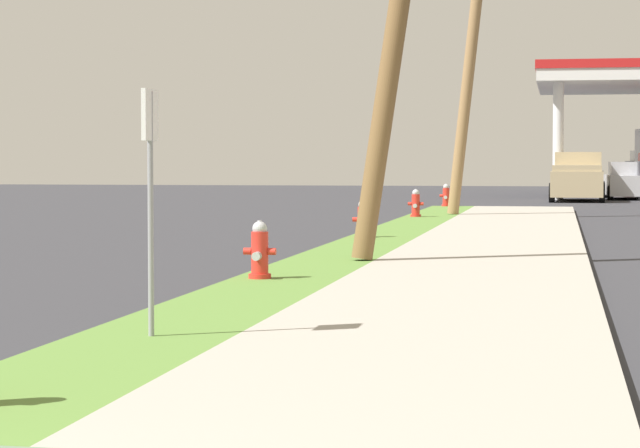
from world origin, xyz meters
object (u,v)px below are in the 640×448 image
(fire_hydrant_fifth, at_px, (446,196))
(truck_tan_at_far_bay, at_px, (578,178))
(utility_pole_background, at_px, (471,54))
(street_sign_post, at_px, (150,160))
(fire_hydrant_third, at_px, (363,221))
(fire_hydrant_second, at_px, (260,253))
(car_silver_by_near_pump, at_px, (629,182))
(fire_hydrant_fourth, at_px, (416,205))

(fire_hydrant_fifth, relative_size, truck_tan_at_far_bay, 0.14)
(utility_pole_background, bearing_deg, street_sign_post, -92.21)
(fire_hydrant_fifth, bearing_deg, street_sign_post, -89.62)
(fire_hydrant_third, bearing_deg, street_sign_post, -88.65)
(fire_hydrant_third, bearing_deg, fire_hydrant_fifth, 89.58)
(fire_hydrant_third, relative_size, truck_tan_at_far_bay, 0.14)
(utility_pole_background, height_order, street_sign_post, utility_pole_background)
(utility_pole_background, bearing_deg, fire_hydrant_third, -96.84)
(fire_hydrant_second, relative_size, car_silver_by_near_pump, 0.16)
(car_silver_by_near_pump, bearing_deg, street_sign_post, -97.94)
(street_sign_post, height_order, car_silver_by_near_pump, street_sign_post)
(fire_hydrant_fifth, bearing_deg, fire_hydrant_fourth, -90.86)
(fire_hydrant_second, xyz_separation_m, utility_pole_background, (1.32, 20.30, 4.15))
(fire_hydrant_second, xyz_separation_m, street_sign_post, (0.32, -5.49, 1.19))
(street_sign_post, distance_m, truck_tan_at_far_bay, 42.85)
(fire_hydrant_second, bearing_deg, fire_hydrant_third, 90.17)
(fire_hydrant_second, bearing_deg, fire_hydrant_fourth, 90.06)
(fire_hydrant_fifth, xyz_separation_m, utility_pole_background, (1.21, -6.39, 4.15))
(street_sign_post, bearing_deg, fire_hydrant_fourth, 90.80)
(fire_hydrant_third, height_order, fire_hydrant_fifth, same)
(fire_hydrant_third, bearing_deg, truck_tan_at_far_bay, 80.79)
(utility_pole_background, bearing_deg, fire_hydrant_fifth, 100.74)
(fire_hydrant_third, distance_m, fire_hydrant_fourth, 9.47)
(street_sign_post, bearing_deg, car_silver_by_near_pump, 82.06)
(fire_hydrant_third, bearing_deg, utility_pole_background, 83.16)
(fire_hydrant_fourth, bearing_deg, car_silver_by_near_pump, 72.68)
(street_sign_post, xyz_separation_m, car_silver_by_near_pump, (6.34, 45.48, -0.91))
(fire_hydrant_third, height_order, truck_tan_at_far_bay, truck_tan_at_far_bay)
(fire_hydrant_second, distance_m, utility_pole_background, 20.76)
(car_silver_by_near_pump, distance_m, truck_tan_at_far_bay, 3.57)
(fire_hydrant_third, height_order, utility_pole_background, utility_pole_background)
(truck_tan_at_far_bay, bearing_deg, utility_pole_background, -100.77)
(fire_hydrant_second, height_order, fire_hydrant_third, same)
(fire_hydrant_fourth, bearing_deg, truck_tan_at_far_bay, 76.26)
(utility_pole_background, bearing_deg, fire_hydrant_second, -93.71)
(fire_hydrant_fifth, xyz_separation_m, car_silver_by_near_pump, (6.56, 13.31, 0.28))
(fire_hydrant_third, distance_m, utility_pole_background, 12.00)
(car_silver_by_near_pump, bearing_deg, fire_hydrant_fifth, -116.23)
(fire_hydrant_fourth, height_order, utility_pole_background, utility_pole_background)
(fire_hydrant_third, height_order, car_silver_by_near_pump, car_silver_by_near_pump)
(fire_hydrant_fifth, height_order, utility_pole_background, utility_pole_background)
(fire_hydrant_third, bearing_deg, car_silver_by_near_pump, 77.78)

